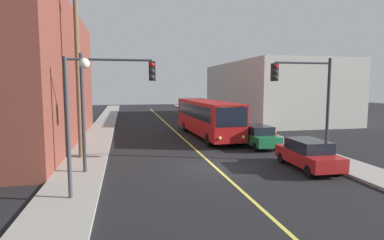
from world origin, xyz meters
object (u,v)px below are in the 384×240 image
at_px(city_bus, 207,117).
at_px(utility_pole_near, 77,56).
at_px(parked_car_red, 308,154).
at_px(parked_car_green, 257,136).
at_px(fire_hydrant, 275,135).
at_px(street_lamp_left, 73,107).
at_px(traffic_signal_left_corner, 114,90).
at_px(traffic_signal_right_corner, 305,90).

height_order(city_bus, utility_pole_near, utility_pole_near).
relative_size(parked_car_red, parked_car_green, 1.00).
relative_size(parked_car_green, fire_hydrant, 5.29).
relative_size(parked_car_green, street_lamp_left, 0.81).
distance_m(traffic_signal_left_corner, fire_hydrant, 14.37).
height_order(parked_car_green, fire_hydrant, parked_car_green).
bearing_deg(utility_pole_near, city_bus, 34.65).
bearing_deg(street_lamp_left, utility_pole_near, 95.85).
bearing_deg(street_lamp_left, fire_hydrant, 37.11).
distance_m(parked_car_green, utility_pole_near, 13.52).
relative_size(parked_car_red, fire_hydrant, 5.30).
bearing_deg(parked_car_red, utility_pole_near, 158.26).
relative_size(utility_pole_near, traffic_signal_right_corner, 1.88).
xyz_separation_m(parked_car_red, traffic_signal_left_corner, (-10.25, 1.43, 3.46)).
bearing_deg(fire_hydrant, street_lamp_left, -142.89).
bearing_deg(street_lamp_left, traffic_signal_right_corner, 17.40).
distance_m(parked_car_red, traffic_signal_right_corner, 3.79).
height_order(parked_car_green, traffic_signal_left_corner, traffic_signal_left_corner).
height_order(parked_car_green, traffic_signal_right_corner, traffic_signal_right_corner).
bearing_deg(parked_car_green, street_lamp_left, -142.53).
height_order(utility_pole_near, traffic_signal_left_corner, utility_pole_near).
height_order(utility_pole_near, fire_hydrant, utility_pole_near).
bearing_deg(fire_hydrant, city_bus, 140.95).
height_order(utility_pole_near, street_lamp_left, utility_pole_near).
bearing_deg(traffic_signal_right_corner, utility_pole_near, 164.82).
bearing_deg(parked_car_red, street_lamp_left, -168.35).
height_order(traffic_signal_right_corner, street_lamp_left, traffic_signal_right_corner).
distance_m(street_lamp_left, fire_hydrant, 17.44).
height_order(parked_car_red, street_lamp_left, street_lamp_left).
relative_size(utility_pole_near, street_lamp_left, 2.05).
height_order(traffic_signal_right_corner, fire_hydrant, traffic_signal_right_corner).
bearing_deg(city_bus, traffic_signal_left_corner, -126.50).
bearing_deg(utility_pole_near, parked_car_red, -21.74).
distance_m(parked_car_green, traffic_signal_left_corner, 11.80).
bearing_deg(traffic_signal_right_corner, traffic_signal_left_corner, -179.98).
bearing_deg(parked_car_red, parked_car_green, 91.28).
xyz_separation_m(utility_pole_near, street_lamp_left, (0.75, -7.36, -2.58)).
bearing_deg(traffic_signal_left_corner, city_bus, 53.50).
bearing_deg(parked_car_green, parked_car_red, -88.72).
distance_m(utility_pole_near, street_lamp_left, 7.83).
relative_size(parked_car_red, traffic_signal_left_corner, 0.74).
distance_m(traffic_signal_left_corner, traffic_signal_right_corner, 10.82).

